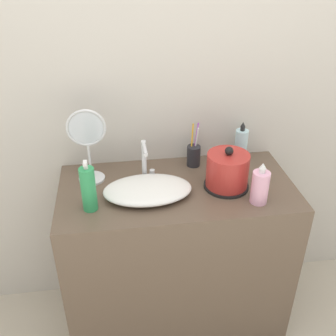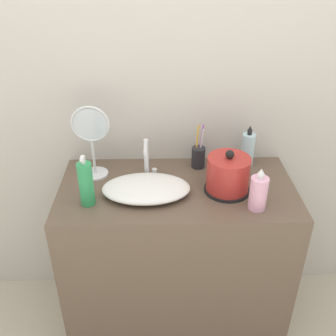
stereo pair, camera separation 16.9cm
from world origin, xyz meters
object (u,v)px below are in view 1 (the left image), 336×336
at_px(lotion_bottle, 88,189).
at_px(vanity_mirror, 88,142).
at_px(shampoo_bottle, 260,187).
at_px(toothbrush_cup, 194,155).
at_px(electric_kettle, 227,172).
at_px(faucet, 145,160).
at_px(mouthwash_bottle, 241,145).

xyz_separation_m(lotion_bottle, vanity_mirror, (-0.00, 0.23, 0.09)).
bearing_deg(shampoo_bottle, vanity_mirror, 158.19).
height_order(toothbrush_cup, shampoo_bottle, toothbrush_cup).
height_order(electric_kettle, vanity_mirror, vanity_mirror).
distance_m(faucet, toothbrush_cup, 0.26).
bearing_deg(faucet, electric_kettle, -17.84).
bearing_deg(electric_kettle, mouthwash_bottle, 59.68).
bearing_deg(lotion_bottle, toothbrush_cup, 30.85).
bearing_deg(vanity_mirror, shampoo_bottle, -21.81).
distance_m(lotion_bottle, vanity_mirror, 0.25).
distance_m(faucet, shampoo_bottle, 0.51).
distance_m(electric_kettle, shampoo_bottle, 0.17).
height_order(faucet, toothbrush_cup, toothbrush_cup).
bearing_deg(faucet, shampoo_bottle, -28.32).
bearing_deg(faucet, lotion_bottle, -141.98).
height_order(electric_kettle, shampoo_bottle, electric_kettle).
xyz_separation_m(electric_kettle, vanity_mirror, (-0.59, 0.15, 0.12)).
relative_size(faucet, toothbrush_cup, 0.85).
bearing_deg(electric_kettle, shampoo_bottle, -51.85).
relative_size(toothbrush_cup, shampoo_bottle, 1.20).
height_order(faucet, vanity_mirror, vanity_mirror).
bearing_deg(toothbrush_cup, shampoo_bottle, -58.43).
height_order(faucet, electric_kettle, electric_kettle).
bearing_deg(mouthwash_bottle, lotion_bottle, -157.26).
bearing_deg(faucet, vanity_mirror, 171.63).
relative_size(electric_kettle, toothbrush_cup, 0.89).
bearing_deg(faucet, mouthwash_bottle, 13.06).
xyz_separation_m(faucet, electric_kettle, (0.35, -0.11, -0.03)).
xyz_separation_m(shampoo_bottle, mouthwash_bottle, (0.03, 0.35, 0.01)).
distance_m(faucet, mouthwash_bottle, 0.49).
distance_m(mouthwash_bottle, vanity_mirror, 0.73).
relative_size(electric_kettle, mouthwash_bottle, 0.96).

